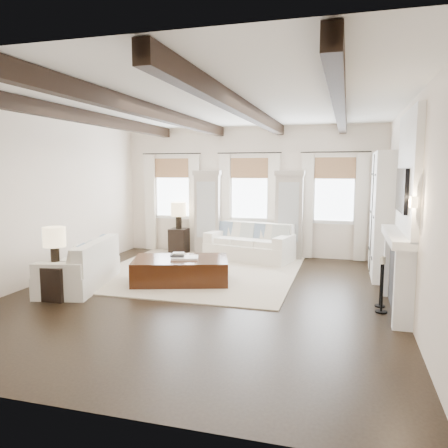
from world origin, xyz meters
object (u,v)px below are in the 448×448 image
(sofa_back, at_px, (250,245))
(side_table_back, at_px, (179,241))
(ottoman, at_px, (181,270))
(sofa_left, at_px, (83,268))
(side_table_front, at_px, (56,281))

(sofa_back, height_order, side_table_back, sofa_back)
(ottoman, distance_m, side_table_back, 2.86)
(sofa_left, height_order, side_table_back, sofa_left)
(side_table_front, relative_size, side_table_back, 0.87)
(sofa_back, bearing_deg, side_table_back, 173.34)
(sofa_left, bearing_deg, side_table_front, -91.25)
(side_table_back, bearing_deg, ottoman, -67.72)
(sofa_back, xyz_separation_m, sofa_left, (-2.46, -3.17, -0.01))
(sofa_left, height_order, ottoman, sofa_left)
(ottoman, xyz_separation_m, side_table_back, (-1.08, 2.65, 0.09))
(sofa_back, height_order, sofa_left, sofa_back)
(ottoman, height_order, side_table_front, side_table_front)
(sofa_back, xyz_separation_m, side_table_front, (-2.48, -3.93, -0.07))
(sofa_back, bearing_deg, sofa_left, -127.83)
(side_table_front, bearing_deg, sofa_back, 57.73)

